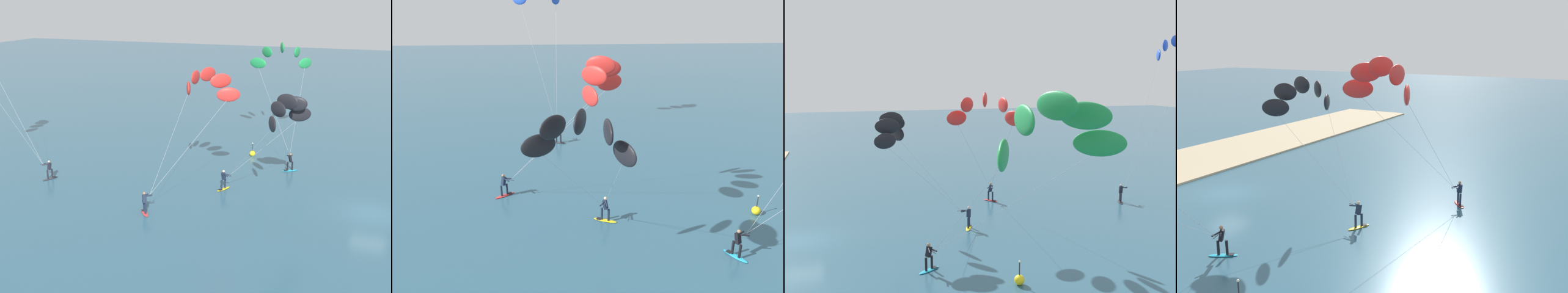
# 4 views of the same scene
# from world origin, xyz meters

# --- Properties ---
(ground_plane) EXTENTS (240.00, 240.00, 0.00)m
(ground_plane) POSITION_xyz_m (0.00, 0.00, 0.00)
(ground_plane) COLOR #2D566B
(kitesurfer_nearshore) EXTENTS (8.82, 6.01, 10.04)m
(kitesurfer_nearshore) POSITION_xyz_m (0.32, 13.05, 8.47)
(kitesurfer_nearshore) COLOR red
(kitesurfer_nearshore) RESTS_ON ground
(kitesurfer_far_out) EXTENTS (5.27, 7.21, 8.64)m
(kitesurfer_far_out) POSITION_xyz_m (-0.89, 6.58, 7.15)
(kitesurfer_far_out) COLOR yellow
(kitesurfer_far_out) RESTS_ON ground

